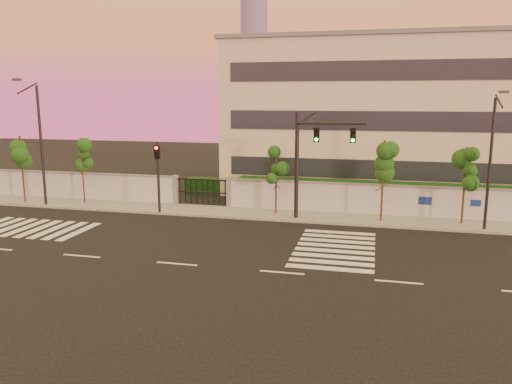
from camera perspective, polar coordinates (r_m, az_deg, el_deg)
ground at (r=23.84m, az=-9.03°, el=-8.12°), size 120.00×120.00×0.00m
sidewalk at (r=33.37m, az=-2.14°, el=-2.37°), size 60.00×3.00×0.15m
perimeter_wall at (r=34.55m, az=-1.31°, el=-0.22°), size 60.00×0.36×2.20m
hedge_row at (r=36.97m, az=1.37°, el=0.11°), size 41.00×4.25×1.80m
institutional_building at (r=42.79m, az=13.95°, el=8.46°), size 24.40×12.40×12.25m
distant_skyscraper at (r=314.42m, az=-0.24°, el=20.76°), size 16.00×16.00×118.00m
road_markings at (r=27.73m, az=-9.09°, el=-5.39°), size 57.00×7.62×0.02m
street_tree_b at (r=39.73m, az=-25.23°, el=3.96°), size 1.62×1.29×4.96m
street_tree_c at (r=37.61m, az=-19.26°, el=3.91°), size 1.35×1.07×4.83m
street_tree_d at (r=32.34m, az=2.36°, el=3.07°), size 1.40×1.11×4.52m
street_tree_e at (r=31.30m, az=14.41°, el=3.29°), size 1.61×1.28×5.12m
street_tree_f at (r=32.15m, az=22.88°, el=2.53°), size 1.56×1.24×4.79m
traffic_signal_main at (r=30.97m, az=6.26°, el=4.45°), size 4.27×0.77×6.78m
traffic_signal_secondary at (r=33.22m, az=-11.15°, el=2.60°), size 0.37×0.35×4.81m
streetlight_west at (r=37.85m, az=-23.54°, el=5.54°), size 0.53×2.13×8.86m
streetlight_east at (r=30.95m, az=25.28°, el=3.56°), size 0.48×1.93×8.01m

